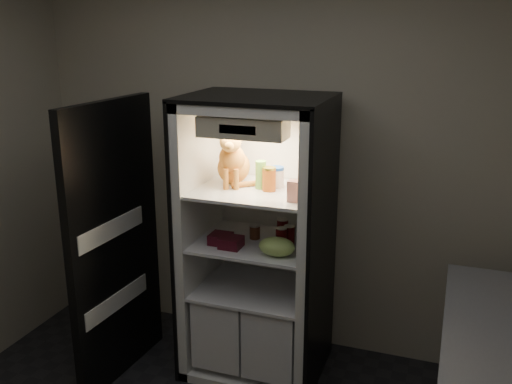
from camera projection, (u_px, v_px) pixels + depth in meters
room_shell at (144, 197)px, 2.30m from camera, size 3.60×3.60×3.60m
refrigerator at (259, 259)px, 3.79m from camera, size 0.90×0.72×1.88m
fridge_door at (115, 246)px, 3.68m from camera, size 0.12×0.87×1.85m
tabby_cat at (233, 162)px, 3.65m from camera, size 0.37×0.40×0.41m
parmesan_shaker at (261, 175)px, 3.58m from camera, size 0.07×0.07×0.18m
mayo_tub at (277, 177)px, 3.62m from camera, size 0.09×0.09×0.13m
salsa_jar at (269, 179)px, 3.54m from camera, size 0.09×0.09×0.15m
pepper_jar at (308, 172)px, 3.57m from camera, size 0.13×0.13×0.21m
cream_carton at (294, 191)px, 3.33m from camera, size 0.07×0.07×0.13m
soda_can_a at (282, 229)px, 3.70m from camera, size 0.07×0.07×0.14m
soda_can_b at (289, 235)px, 3.61m from camera, size 0.07×0.07×0.13m
soda_can_c at (281, 237)px, 3.57m from camera, size 0.07×0.07×0.13m
condiment_jar at (255, 231)px, 3.72m from camera, size 0.07×0.07×0.10m
grape_bag at (277, 247)px, 3.44m from camera, size 0.23×0.17×0.11m
berry_box_left at (221, 239)px, 3.64m from camera, size 0.13×0.13×0.07m
berry_box_right at (231, 242)px, 3.57m from camera, size 0.13×0.13×0.07m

